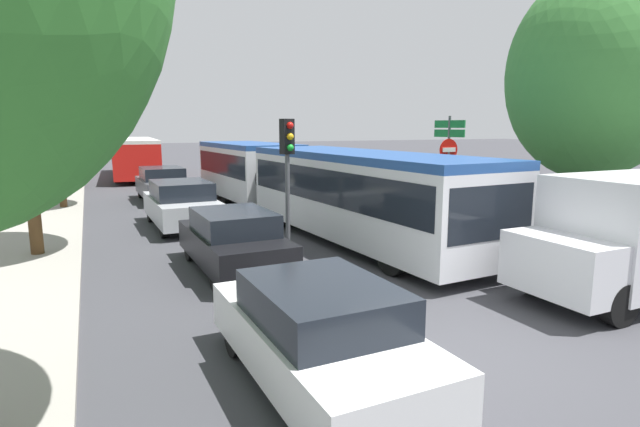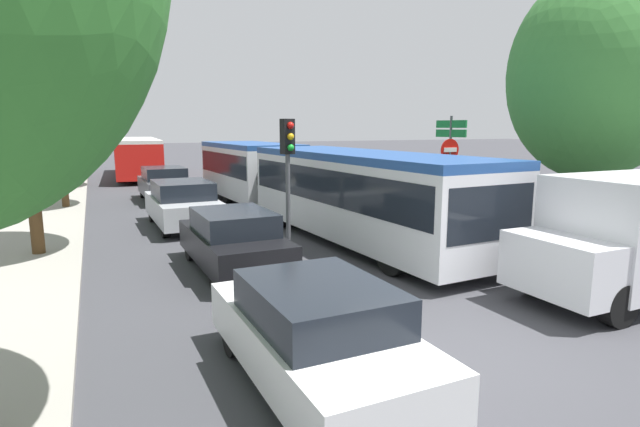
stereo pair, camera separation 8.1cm
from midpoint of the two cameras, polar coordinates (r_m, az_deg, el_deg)
name	(u,v)px [view 2 (the right image)]	position (r m, az deg, el deg)	size (l,w,h in m)	color
ground_plane	(458,355)	(7.63, 15.82, -15.25)	(200.00, 200.00, 0.00)	#3D3D42
kerb_strip_left	(35,217)	(20.15, -29.68, -0.36)	(3.20, 39.18, 0.14)	#9E998E
articulated_bus	(304,179)	(17.04, -1.73, 3.99)	(3.49, 17.06, 2.52)	silver
city_bus_rear	(137,155)	(34.54, -20.16, 6.32)	(3.08, 11.55, 2.46)	red
queued_car_white	(316,334)	(6.30, -0.07, -13.57)	(1.73, 3.92, 1.35)	white
queued_car_black	(233,240)	(11.33, -9.67, -3.02)	(1.75, 3.98, 1.37)	black
queued_car_silver	(183,204)	(16.58, -15.28, 1.07)	(1.91, 4.34, 1.50)	#B7BABF
queued_car_graphite	(164,184)	(22.84, -17.27, 3.27)	(1.89, 4.28, 1.48)	#47474C
traffic_light	(288,154)	(13.01, -3.50, 6.79)	(0.36, 0.39, 3.40)	#56595E
no_entry_sign	(449,168)	(16.74, 14.66, 5.03)	(0.70, 0.08, 2.82)	#56595E
direction_sign_post	(450,144)	(19.42, 14.79, 7.65)	(0.33, 1.39, 3.60)	#56595E
tree_left_mid	(14,39)	(13.79, -31.40, 16.63)	(4.64, 4.64, 7.80)	#51381E
tree_left_far	(53,86)	(21.68, -28.13, 12.69)	(4.07, 4.07, 6.65)	#51381E
tree_left_distant	(61,82)	(28.77, -27.43, 13.23)	(5.06, 5.06, 8.39)	#51381E
tree_right_near	(596,75)	(16.02, 29.14, 13.65)	(4.64, 4.64, 7.47)	#51381E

